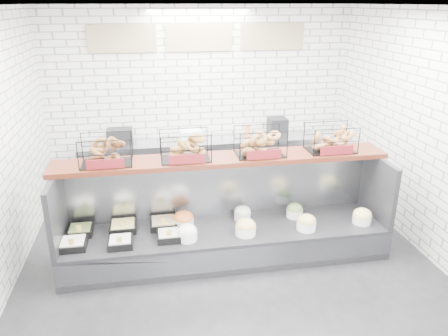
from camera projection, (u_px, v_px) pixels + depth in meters
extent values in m
plane|color=black|center=(231.00, 269.00, 5.30)|extent=(5.50, 5.50, 0.00)
cube|color=silver|center=(200.00, 100.00, 7.30)|extent=(5.00, 0.02, 3.00)
cube|color=silver|center=(438.00, 140.00, 5.17)|extent=(0.02, 5.50, 3.00)
cube|color=white|center=(232.00, 5.00, 4.23)|extent=(5.00, 5.50, 0.02)
cube|color=tan|center=(122.00, 39.00, 6.72)|extent=(1.05, 0.03, 0.42)
cube|color=tan|center=(199.00, 38.00, 6.91)|extent=(1.05, 0.03, 0.42)
cube|color=tan|center=(272.00, 37.00, 7.11)|extent=(1.05, 0.03, 0.42)
cube|color=black|center=(226.00, 242.00, 5.51)|extent=(4.00, 0.90, 0.40)
cube|color=#93969B|center=(233.00, 259.00, 5.10)|extent=(4.00, 0.03, 0.28)
cube|color=#93969B|center=(221.00, 185.00, 5.67)|extent=(4.00, 0.08, 0.80)
cube|color=black|center=(57.00, 211.00, 4.97)|extent=(0.06, 0.90, 0.80)
cube|color=black|center=(377.00, 187.00, 5.61)|extent=(0.06, 0.90, 0.80)
cube|color=black|center=(73.00, 244.00, 4.98)|extent=(0.30, 0.30, 0.08)
cube|color=white|center=(73.00, 242.00, 4.97)|extent=(0.25, 0.25, 0.04)
cube|color=gold|center=(71.00, 242.00, 4.86)|extent=(0.06, 0.01, 0.08)
cube|color=black|center=(81.00, 231.00, 5.28)|extent=(0.28, 0.28, 0.08)
cube|color=olive|center=(80.00, 228.00, 5.26)|extent=(0.24, 0.24, 0.04)
cube|color=gold|center=(79.00, 228.00, 5.15)|extent=(0.06, 0.01, 0.08)
cube|color=black|center=(120.00, 243.00, 5.02)|extent=(0.28, 0.28, 0.08)
cube|color=silver|center=(120.00, 240.00, 5.01)|extent=(0.24, 0.24, 0.04)
cube|color=gold|center=(119.00, 240.00, 4.90)|extent=(0.06, 0.01, 0.08)
cube|color=black|center=(123.00, 227.00, 5.37)|extent=(0.32, 0.32, 0.08)
cube|color=#F5EB7D|center=(123.00, 224.00, 5.36)|extent=(0.27, 0.27, 0.04)
cube|color=gold|center=(122.00, 225.00, 5.24)|extent=(0.06, 0.01, 0.08)
cube|color=black|center=(169.00, 236.00, 5.16)|extent=(0.27, 0.27, 0.08)
cube|color=silver|center=(169.00, 234.00, 5.15)|extent=(0.23, 0.23, 0.04)
cube|color=gold|center=(169.00, 233.00, 5.04)|extent=(0.06, 0.01, 0.08)
cube|color=black|center=(163.00, 224.00, 5.45)|extent=(0.33, 0.33, 0.08)
cube|color=tan|center=(163.00, 221.00, 5.44)|extent=(0.28, 0.28, 0.04)
cube|color=gold|center=(163.00, 221.00, 5.31)|extent=(0.06, 0.01, 0.08)
cylinder|color=white|center=(187.00, 236.00, 5.14)|extent=(0.24, 0.24, 0.11)
ellipsoid|color=white|center=(187.00, 231.00, 5.12)|extent=(0.23, 0.23, 0.16)
cylinder|color=white|center=(184.00, 222.00, 5.45)|extent=(0.26, 0.26, 0.11)
ellipsoid|color=orange|center=(184.00, 218.00, 5.43)|extent=(0.25, 0.25, 0.18)
cylinder|color=white|center=(246.00, 230.00, 5.27)|extent=(0.25, 0.25, 0.11)
ellipsoid|color=tan|center=(246.00, 226.00, 5.24)|extent=(0.25, 0.25, 0.17)
cylinder|color=white|center=(242.00, 216.00, 5.62)|extent=(0.22, 0.22, 0.11)
ellipsoid|color=silver|center=(243.00, 211.00, 5.60)|extent=(0.21, 0.21, 0.15)
cylinder|color=white|center=(306.00, 225.00, 5.38)|extent=(0.24, 0.24, 0.11)
ellipsoid|color=tan|center=(307.00, 221.00, 5.36)|extent=(0.23, 0.23, 0.16)
cylinder|color=white|center=(294.00, 213.00, 5.69)|extent=(0.21, 0.21, 0.11)
ellipsoid|color=#5F8141|center=(295.00, 209.00, 5.67)|extent=(0.21, 0.21, 0.15)
cylinder|color=white|center=(362.00, 219.00, 5.54)|extent=(0.24, 0.24, 0.11)
ellipsoid|color=#F8EF7F|center=(362.00, 215.00, 5.52)|extent=(0.23, 0.23, 0.16)
cube|color=#3F160D|center=(223.00, 159.00, 5.34)|extent=(4.10, 0.50, 0.06)
cube|color=black|center=(106.00, 150.00, 5.05)|extent=(0.60, 0.38, 0.34)
cube|color=maroon|center=(105.00, 164.00, 4.90)|extent=(0.42, 0.02, 0.11)
cube|color=black|center=(185.00, 146.00, 5.20)|extent=(0.60, 0.38, 0.34)
cube|color=maroon|center=(187.00, 159.00, 5.05)|extent=(0.42, 0.02, 0.11)
cube|color=black|center=(260.00, 142.00, 5.34)|extent=(0.60, 0.38, 0.34)
cube|color=maroon|center=(264.00, 155.00, 5.19)|extent=(0.42, 0.02, 0.11)
cube|color=black|center=(331.00, 138.00, 5.49)|extent=(0.60, 0.38, 0.34)
cube|color=maroon|center=(337.00, 150.00, 5.34)|extent=(0.42, 0.02, 0.11)
cube|color=#93969B|center=(204.00, 165.00, 7.38)|extent=(4.00, 0.60, 0.90)
cube|color=black|center=(120.00, 136.00, 6.97)|extent=(0.40, 0.30, 0.24)
cube|color=silver|center=(191.00, 135.00, 7.12)|extent=(0.35, 0.28, 0.18)
cylinder|color=#DE6737|center=(248.00, 131.00, 7.29)|extent=(0.09, 0.09, 0.22)
cube|color=black|center=(277.00, 127.00, 7.39)|extent=(0.30, 0.30, 0.30)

